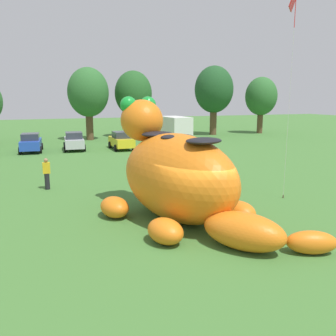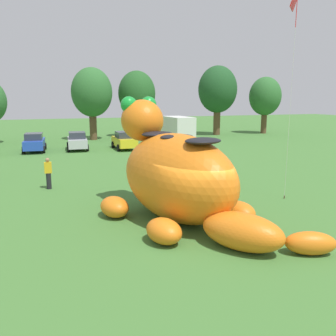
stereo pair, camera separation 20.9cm
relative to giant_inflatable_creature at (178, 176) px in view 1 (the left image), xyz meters
The scene contains 11 objects.
ground_plane 2.46m from the giant_inflatable_creature, 90.42° to the right, with size 160.00×160.00×0.00m, color #427533.
giant_inflatable_creature is the anchor object (origin of this frame).
car_blue 22.70m from the giant_inflatable_creature, 103.43° to the left, with size 2.19×4.22×1.72m.
car_silver 21.92m from the giant_inflatable_creature, 93.73° to the left, with size 2.18×4.22×1.72m.
car_yellow 20.94m from the giant_inflatable_creature, 82.01° to the left, with size 1.96×4.11×1.72m.
box_truck 24.70m from the giant_inflatable_creature, 68.27° to the left, with size 2.40×6.43×2.95m.
tree_centre_left 30.13m from the giant_inflatable_creature, 87.34° to the left, with size 4.74×4.74×8.41m.
tree_centre 32.30m from the giant_inflatable_creature, 76.98° to the left, with size 4.66×4.66×8.28m.
tree_centre_right 35.19m from the giant_inflatable_creature, 59.00° to the left, with size 5.14×5.14×9.13m.
tree_mid_right 38.93m from the giant_inflatable_creature, 49.42° to the left, with size 4.40×4.40×7.81m.
spectator_mid_field 8.49m from the giant_inflatable_creature, 123.47° to the left, with size 0.38×0.26×1.71m.
Camera 1 is at (-5.40, -10.98, 4.82)m, focal length 37.83 mm.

